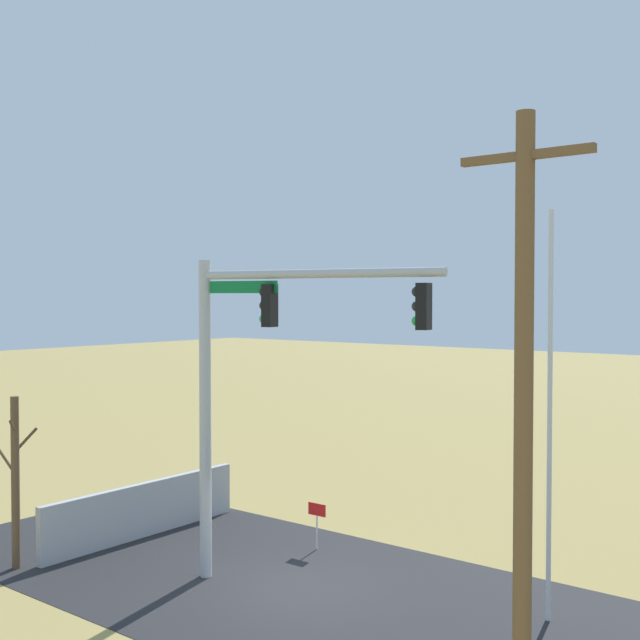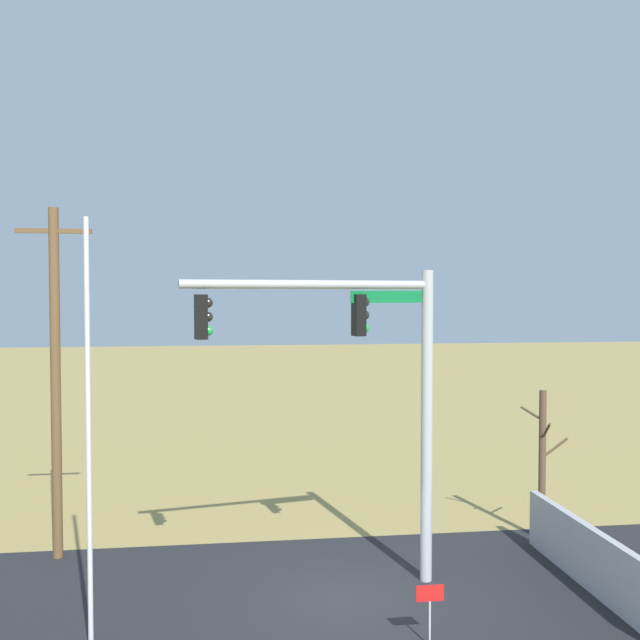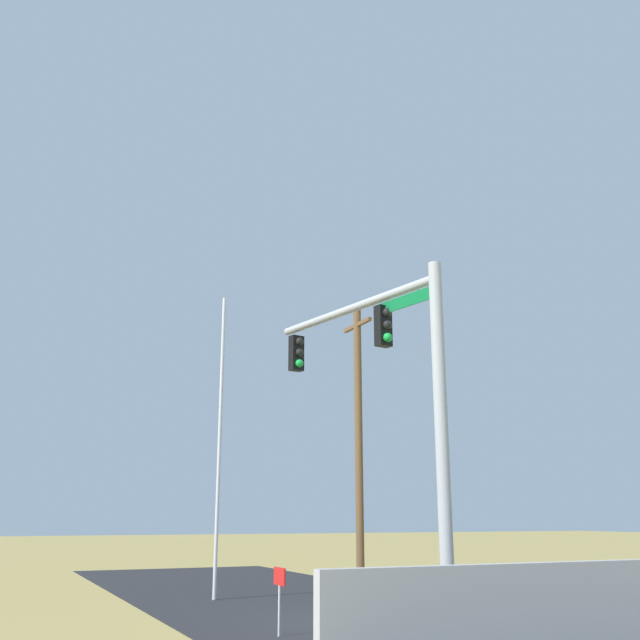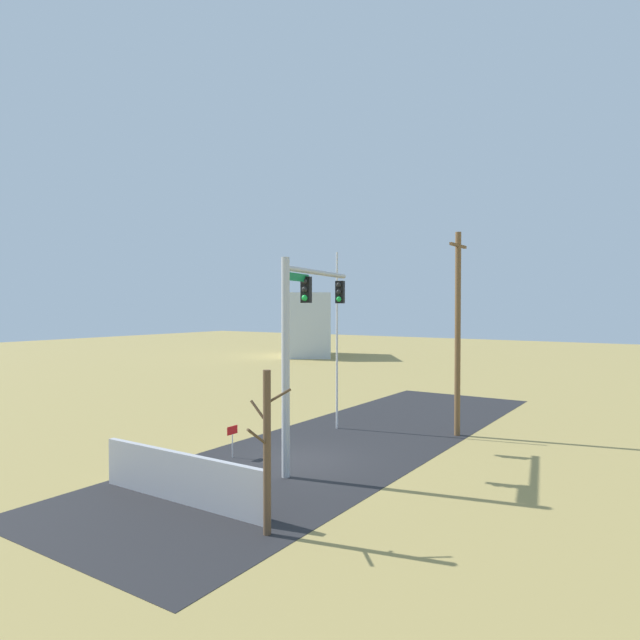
# 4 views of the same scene
# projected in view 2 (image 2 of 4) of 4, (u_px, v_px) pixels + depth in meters

# --- Properties ---
(ground_plane) EXTENTS (160.00, 160.00, 0.00)m
(ground_plane) POSITION_uv_depth(u_px,v_px,m) (343.00, 598.00, 16.58)
(ground_plane) COLOR #9E894C
(road_surface) EXTENTS (28.00, 8.00, 0.01)m
(road_surface) POSITION_uv_depth(u_px,v_px,m) (163.00, 608.00, 16.05)
(road_surface) COLOR #232326
(road_surface) RESTS_ON ground_plane
(sidewalk_corner) EXTENTS (6.00, 6.00, 0.01)m
(sidewalk_corner) POSITION_uv_depth(u_px,v_px,m) (466.00, 578.00, 17.71)
(sidewalk_corner) COLOR #B7B5AD
(sidewalk_corner) RESTS_ON ground_plane
(retaining_fence) EXTENTS (0.20, 6.52, 1.48)m
(retaining_fence) POSITION_uv_depth(u_px,v_px,m) (593.00, 560.00, 16.90)
(retaining_fence) COLOR #A8A8AD
(retaining_fence) RESTS_ON ground_plane
(signal_mast) EXTENTS (5.91, 1.40, 7.47)m
(signal_mast) POSITION_uv_depth(u_px,v_px,m) (372.00, 372.00, 16.92)
(signal_mast) COLOR #B2B5BA
(signal_mast) RESTS_ON ground_plane
(flagpole) EXTENTS (0.10, 0.10, 8.38)m
(flagpole) POSITION_uv_depth(u_px,v_px,m) (89.00, 436.00, 13.95)
(flagpole) COLOR silver
(flagpole) RESTS_ON ground_plane
(utility_pole) EXTENTS (1.90, 0.26, 9.13)m
(utility_pole) POSITION_uv_depth(u_px,v_px,m) (56.00, 378.00, 18.92)
(utility_pole) COLOR brown
(utility_pole) RESTS_ON ground_plane
(bare_tree) EXTENTS (1.27, 1.02, 4.21)m
(bare_tree) POSITION_uv_depth(u_px,v_px,m) (542.00, 463.00, 20.46)
(bare_tree) COLOR brown
(bare_tree) RESTS_ON ground_plane
(open_sign) EXTENTS (0.56, 0.04, 1.22)m
(open_sign) POSITION_uv_depth(u_px,v_px,m) (430.00, 601.00, 14.27)
(open_sign) COLOR silver
(open_sign) RESTS_ON ground_plane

